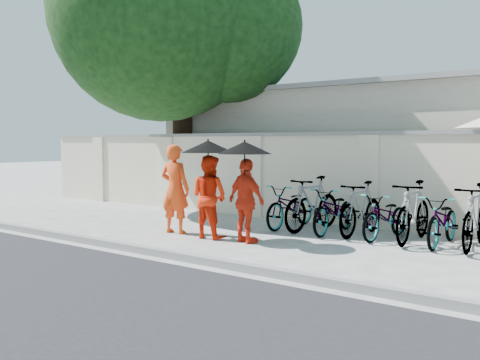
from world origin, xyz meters
The scene contains 18 objects.
ground centered at (0.00, 0.00, 0.00)m, with size 80.00×80.00×0.00m, color #B4B4B4.
kerb centered at (0.00, -1.70, 0.06)m, with size 40.00×0.16×0.12m, color slate.
compound_wall centered at (1.00, 3.20, 1.00)m, with size 20.00×0.30×2.00m, color beige.
building_behind centered at (2.00, 7.00, 1.60)m, with size 14.00×6.00×3.20m, color #BDB5A0.
shade_tree centered at (-3.66, 2.97, 5.10)m, with size 6.70×6.20×8.20m.
monk_left centered at (-0.89, 0.08, 0.90)m, with size 0.66×0.43×1.80m, color #E94313.
monk_center centered at (0.02, 0.07, 0.80)m, with size 0.78×0.61×1.60m, color red.
parasol_center centered at (0.07, -0.01, 1.76)m, with size 1.02×1.02×0.98m.
monk_right centered at (0.91, 0.08, 0.78)m, with size 0.91×0.38×1.55m, color red.
parasol_right centered at (0.93, 0.00, 1.75)m, with size 0.99×0.99×0.98m.
bike_0 centered at (0.66, 2.05, 0.47)m, with size 0.62×1.79×0.94m, color #A9A9A9.
bike_1 centered at (1.19, 2.02, 0.57)m, with size 0.53×1.89×1.14m, color #A9A9A9.
bike_2 centered at (1.73, 1.98, 0.47)m, with size 0.62×1.78×0.93m, color #A9A9A9.
bike_3 centered at (2.27, 2.05, 0.54)m, with size 0.50×1.79×1.07m, color #A9A9A9.
bike_4 centered at (2.80, 1.99, 0.44)m, with size 0.58×1.67×0.88m, color #A9A9A9.
bike_5 centered at (3.34, 1.96, 0.57)m, with size 0.54×1.90×1.14m, color #A9A9A9.
bike_6 centered at (3.88, 1.95, 0.45)m, with size 0.60×1.73×0.91m, color #A9A9A9.
bike_7 centered at (4.41, 1.94, 0.57)m, with size 0.53×1.89×1.14m, color #A9A9A9.
Camera 1 is at (6.62, -7.75, 1.84)m, focal length 40.00 mm.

